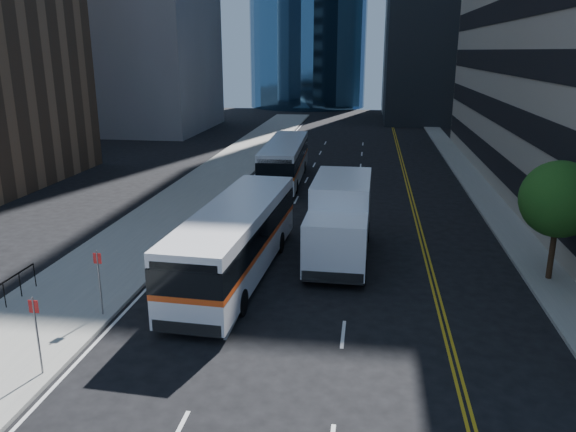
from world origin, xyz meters
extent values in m
plane|color=black|center=(0.00, 0.00, 0.00)|extent=(160.00, 160.00, 0.00)
cube|color=gray|center=(-10.50, 25.00, 0.07)|extent=(5.00, 90.00, 0.15)
cube|color=gray|center=(9.00, 25.00, 0.07)|extent=(2.00, 90.00, 0.15)
cylinder|color=#332114|center=(9.00, 8.00, 1.25)|extent=(0.24, 0.24, 2.20)
sphere|color=#164D17|center=(9.00, 8.00, 3.65)|extent=(3.20, 3.20, 3.20)
cube|color=white|center=(-4.39, 6.70, 0.92)|extent=(3.27, 12.38, 1.12)
cube|color=#EE4B16|center=(-4.39, 6.70, 1.58)|extent=(3.29, 12.40, 0.22)
cube|color=black|center=(-4.39, 6.70, 2.15)|extent=(3.29, 12.40, 0.92)
cube|color=white|center=(-4.39, 6.70, 2.91)|extent=(3.27, 12.38, 0.51)
cylinder|color=black|center=(-5.78, 3.08, 0.51)|extent=(0.36, 1.04, 1.02)
cylinder|color=black|center=(-3.37, 2.96, 0.51)|extent=(0.36, 1.04, 1.02)
cylinder|color=black|center=(-5.43, 10.02, 0.51)|extent=(0.36, 1.04, 1.02)
cylinder|color=black|center=(-3.02, 9.90, 0.51)|extent=(0.36, 1.04, 1.02)
cube|color=silver|center=(-5.06, 25.28, 0.88)|extent=(2.97, 11.81, 1.08)
cube|color=#D65214|center=(-5.06, 25.28, 1.52)|extent=(2.99, 11.84, 0.22)
cube|color=black|center=(-5.06, 25.28, 2.05)|extent=(2.99, 11.84, 0.88)
cube|color=silver|center=(-5.06, 25.28, 2.79)|extent=(2.97, 11.81, 0.49)
cylinder|color=black|center=(-6.09, 21.72, 0.49)|extent=(0.33, 0.99, 0.98)
cylinder|color=black|center=(-3.79, 21.80, 0.49)|extent=(0.33, 0.99, 0.98)
cylinder|color=black|center=(-6.33, 28.36, 0.49)|extent=(0.33, 0.99, 0.98)
cylinder|color=black|center=(-4.03, 28.45, 0.49)|extent=(0.33, 0.99, 0.98)
cube|color=white|center=(-0.12, 6.78, 1.60)|extent=(2.69, 2.47, 2.32)
cube|color=black|center=(-0.14, 5.73, 2.04)|extent=(2.45, 0.10, 1.21)
cube|color=white|center=(-0.06, 10.64, 2.26)|extent=(2.73, 5.34, 2.87)
cube|color=black|center=(-0.08, 9.43, 0.61)|extent=(2.16, 7.31, 0.28)
cylinder|color=black|center=(-1.33, 6.58, 0.53)|extent=(0.33, 1.06, 1.06)
cylinder|color=black|center=(1.08, 6.54, 0.53)|extent=(0.33, 1.06, 1.06)
cylinder|color=black|center=(-1.24, 12.09, 0.53)|extent=(0.33, 1.06, 1.06)
cylinder|color=black|center=(1.17, 12.06, 0.53)|extent=(0.33, 1.06, 1.06)
camera|label=1|loc=(1.12, -15.74, 9.54)|focal=35.00mm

